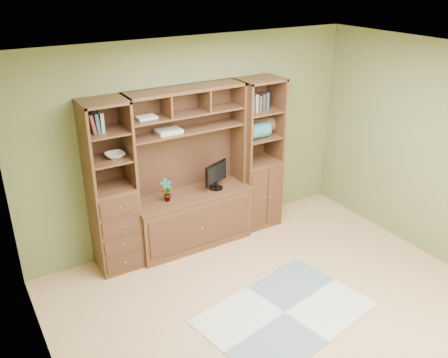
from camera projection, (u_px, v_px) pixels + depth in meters
room at (294, 204)px, 4.43m from camera, size 4.60×4.10×2.64m
center_hutch at (191, 172)px, 5.81m from camera, size 1.54×0.53×2.05m
left_tower at (111, 189)px, 5.37m from camera, size 0.50×0.45×2.05m
right_tower at (258, 155)px, 6.32m from camera, size 0.55×0.45×2.05m
rug at (285, 313)px, 4.98m from camera, size 1.90×1.44×0.01m
monitor at (216, 171)px, 5.96m from camera, size 0.43×0.32×0.49m
orchid at (167, 190)px, 5.67m from camera, size 0.15×0.10×0.29m
magazines at (169, 131)px, 5.55m from camera, size 0.29×0.21×0.04m
bowl at (115, 155)px, 5.24m from camera, size 0.21×0.21×0.05m
blanket_teal at (256, 131)px, 6.09m from camera, size 0.35×0.20×0.20m
blanket_red at (264, 125)px, 6.29m from camera, size 0.40×0.22×0.22m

